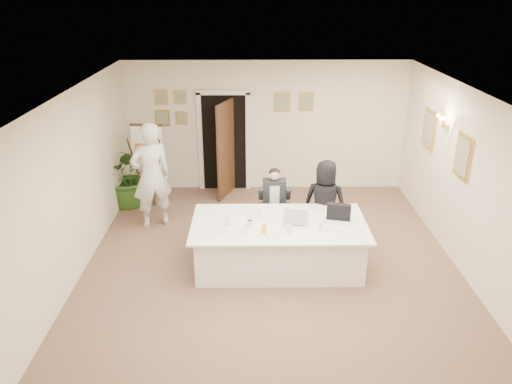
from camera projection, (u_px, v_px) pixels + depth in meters
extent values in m
plane|color=brown|center=(271.00, 268.00, 8.02)|extent=(7.00, 7.00, 0.00)
cube|color=white|center=(274.00, 95.00, 6.94)|extent=(6.00, 7.00, 0.02)
cube|color=white|center=(266.00, 127.00, 10.71)|extent=(6.00, 0.10, 2.80)
cube|color=white|center=(289.00, 342.00, 4.25)|extent=(6.00, 0.10, 2.80)
cube|color=white|center=(72.00, 189.00, 7.45)|extent=(0.10, 7.00, 2.80)
cube|color=white|center=(471.00, 187.00, 7.51)|extent=(0.10, 7.00, 2.80)
cube|color=black|center=(224.00, 143.00, 10.81)|extent=(0.92, 0.06, 2.10)
cube|color=white|center=(200.00, 143.00, 10.78)|extent=(0.10, 0.06, 2.20)
cube|color=white|center=(248.00, 143.00, 10.79)|extent=(0.10, 0.06, 2.20)
cube|color=#351910|center=(226.00, 150.00, 10.43)|extent=(0.33, 0.81, 2.02)
cube|color=white|center=(278.00, 245.00, 7.96)|extent=(2.56, 1.28, 0.75)
cube|color=white|center=(279.00, 224.00, 7.81)|extent=(2.74, 1.46, 0.03)
cube|color=white|center=(147.00, 148.00, 9.66)|extent=(0.61, 0.24, 0.84)
imported|color=silver|center=(151.00, 176.00, 9.09)|extent=(0.86, 0.74, 2.00)
imported|color=black|center=(325.00, 203.00, 8.57)|extent=(0.84, 0.66, 1.51)
imported|color=#2C581D|center=(129.00, 175.00, 10.10)|extent=(1.30, 1.17, 1.29)
cube|color=black|center=(339.00, 212.00, 7.87)|extent=(0.39, 0.19, 0.26)
cube|color=white|center=(335.00, 228.00, 7.59)|extent=(0.32, 0.26, 0.03)
cylinder|color=white|center=(220.00, 233.00, 7.46)|extent=(0.25, 0.25, 0.01)
cylinder|color=white|center=(242.00, 233.00, 7.47)|extent=(0.21, 0.21, 0.01)
cylinder|color=white|center=(273.00, 236.00, 7.37)|extent=(0.22, 0.22, 0.01)
cylinder|color=silver|center=(228.00, 221.00, 7.69)|extent=(0.08, 0.08, 0.14)
cylinder|color=silver|center=(288.00, 229.00, 7.46)|extent=(0.08, 0.08, 0.14)
cylinder|color=silver|center=(321.00, 226.00, 7.55)|extent=(0.08, 0.08, 0.14)
cylinder|color=silver|center=(259.00, 213.00, 7.98)|extent=(0.07, 0.07, 0.14)
cylinder|color=yellow|center=(264.00, 229.00, 7.46)|extent=(0.07, 0.07, 0.13)
cylinder|color=silver|center=(250.00, 224.00, 7.65)|extent=(0.09, 0.09, 0.11)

